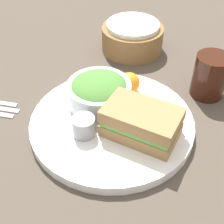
{
  "coord_description": "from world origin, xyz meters",
  "views": [
    {
      "loc": [
        0.21,
        -0.42,
        0.46
      ],
      "look_at": [
        0.0,
        0.0,
        0.04
      ],
      "focal_mm": 50.0,
      "sensor_mm": 36.0,
      "label": 1
    }
  ],
  "objects_px": {
    "dressing_cup": "(84,126)",
    "bread_basket": "(132,37)",
    "plate": "(112,123)",
    "drink_glass": "(210,76)",
    "sandwich": "(141,122)",
    "salad_bowl": "(99,91)"
  },
  "relations": [
    {
      "from": "dressing_cup",
      "to": "bread_basket",
      "type": "height_order",
      "value": "bread_basket"
    },
    {
      "from": "plate",
      "to": "bread_basket",
      "type": "distance_m",
      "value": 0.32
    },
    {
      "from": "plate",
      "to": "bread_basket",
      "type": "height_order",
      "value": "bread_basket"
    },
    {
      "from": "plate",
      "to": "drink_glass",
      "type": "height_order",
      "value": "drink_glass"
    },
    {
      "from": "plate",
      "to": "sandwich",
      "type": "relative_size",
      "value": 2.35
    },
    {
      "from": "salad_bowl",
      "to": "dressing_cup",
      "type": "xyz_separation_m",
      "value": [
        0.02,
        -0.1,
        -0.01
      ]
    },
    {
      "from": "salad_bowl",
      "to": "bread_basket",
      "type": "height_order",
      "value": "salad_bowl"
    },
    {
      "from": "drink_glass",
      "to": "bread_basket",
      "type": "distance_m",
      "value": 0.26
    },
    {
      "from": "drink_glass",
      "to": "bread_basket",
      "type": "xyz_separation_m",
      "value": [
        -0.24,
        0.11,
        -0.01
      ]
    },
    {
      "from": "salad_bowl",
      "to": "plate",
      "type": "bearing_deg",
      "value": -37.06
    },
    {
      "from": "sandwich",
      "to": "bread_basket",
      "type": "height_order",
      "value": "sandwich"
    },
    {
      "from": "salad_bowl",
      "to": "dressing_cup",
      "type": "distance_m",
      "value": 0.1
    },
    {
      "from": "plate",
      "to": "dressing_cup",
      "type": "bearing_deg",
      "value": -116.65
    },
    {
      "from": "plate",
      "to": "salad_bowl",
      "type": "bearing_deg",
      "value": 142.94
    },
    {
      "from": "plate",
      "to": "sandwich",
      "type": "distance_m",
      "value": 0.08
    },
    {
      "from": "plate",
      "to": "dressing_cup",
      "type": "height_order",
      "value": "dressing_cup"
    },
    {
      "from": "sandwich",
      "to": "bread_basket",
      "type": "distance_m",
      "value": 0.35
    },
    {
      "from": "plate",
      "to": "sandwich",
      "type": "xyz_separation_m",
      "value": [
        0.07,
        -0.01,
        0.04
      ]
    },
    {
      "from": "drink_glass",
      "to": "bread_basket",
      "type": "relative_size",
      "value": 0.6
    },
    {
      "from": "sandwich",
      "to": "drink_glass",
      "type": "distance_m",
      "value": 0.23
    },
    {
      "from": "plate",
      "to": "drink_glass",
      "type": "bearing_deg",
      "value": 53.0
    },
    {
      "from": "bread_basket",
      "to": "drink_glass",
      "type": "bearing_deg",
      "value": -24.05
    }
  ]
}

